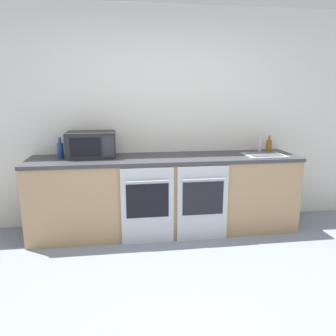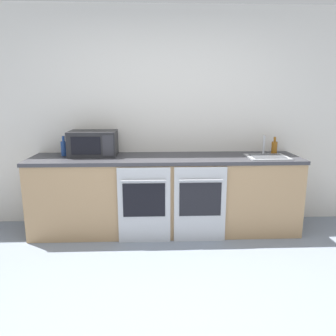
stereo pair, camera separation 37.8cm
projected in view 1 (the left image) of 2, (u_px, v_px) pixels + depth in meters
name	position (u px, v px, depth m)	size (l,w,h in m)	color
ground_plane	(200.00, 330.00, 2.25)	(16.00, 16.00, 0.00)	gray
wall_back	(161.00, 118.00, 4.00)	(10.00, 0.06, 2.60)	silver
counter_back	(165.00, 194.00, 3.85)	(3.08, 0.68, 0.89)	tan
oven_left	(148.00, 206.00, 3.48)	(0.56, 0.06, 0.84)	#B7BABF
oven_right	(203.00, 203.00, 3.57)	(0.56, 0.06, 0.84)	#B7BABF
microwave	(91.00, 144.00, 3.70)	(0.54, 0.37, 0.29)	#232326
bottle_blue	(60.00, 150.00, 3.68)	(0.07, 0.07, 0.23)	#234793
bottle_amber	(269.00, 146.00, 4.04)	(0.07, 0.07, 0.21)	#8C5114
sink	(264.00, 155.00, 3.81)	(0.45, 0.37, 0.24)	#A8AAAF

